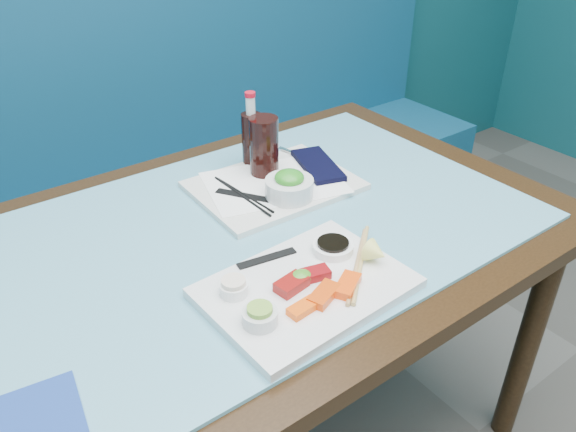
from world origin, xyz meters
TOP-DOWN VIEW (x-y plane):
  - booth_bench at (0.00, 2.29)m, footprint 3.00×0.56m
  - dining_table at (0.00, 1.45)m, footprint 1.40×0.90m
  - glass_top at (0.00, 1.45)m, footprint 1.22×0.76m
  - sashimi_plate at (-0.03, 1.21)m, footprint 0.38×0.28m
  - salmon_left at (-0.08, 1.16)m, footprint 0.06×0.03m
  - salmon_mid at (-0.03, 1.16)m, footprint 0.08×0.06m
  - salmon_right at (0.02, 1.16)m, footprint 0.08×0.06m
  - tuna_left at (-0.06, 1.22)m, footprint 0.07×0.05m
  - tuna_right at (-0.01, 1.22)m, footprint 0.06×0.04m
  - seaweed_garnish at (-0.04, 1.22)m, footprint 0.05×0.05m
  - ramekin_wasabi at (-0.16, 1.18)m, footprint 0.07×0.07m
  - wasabi_fill at (-0.16, 1.18)m, footprint 0.06×0.06m
  - ramekin_ginger at (-0.15, 1.27)m, footprint 0.06×0.06m
  - ginger_fill at (-0.15, 1.27)m, footprint 0.06×0.06m
  - soy_dish at (0.07, 1.26)m, footprint 0.09×0.09m
  - soy_fill at (0.07, 1.26)m, footprint 0.07×0.07m
  - lemon_wedge at (0.11, 1.18)m, footprint 0.05×0.05m
  - chopstick_sleeve at (-0.05, 1.32)m, footprint 0.12×0.04m
  - wooden_chopstick_a at (0.08, 1.20)m, footprint 0.19×0.16m
  - wooden_chopstick_b at (0.09, 1.20)m, footprint 0.19×0.17m
  - serving_tray at (0.14, 1.56)m, footprint 0.38×0.29m
  - paper_placemat at (0.14, 1.56)m, footprint 0.37×0.30m
  - seaweed_bowl at (0.13, 1.49)m, footprint 0.13×0.13m
  - seaweed_salad at (0.13, 1.49)m, footprint 0.08×0.08m
  - cola_glass at (0.15, 1.62)m, footprint 0.08×0.08m
  - navy_pouch at (0.28, 1.56)m, footprint 0.13×0.20m
  - fork at (0.27, 1.67)m, footprint 0.03×0.08m
  - black_chopstick_a at (0.04, 1.55)m, footprint 0.01×0.23m
  - black_chopstick_b at (0.05, 1.55)m, footprint 0.03×0.21m
  - tray_sleeve at (0.05, 1.55)m, footprint 0.09×0.12m
  - cola_bottle_body at (0.17, 1.69)m, footprint 0.06×0.06m
  - cola_bottle_neck at (0.17, 1.69)m, footprint 0.03×0.03m
  - cola_bottle_cap at (0.17, 1.69)m, footprint 0.03×0.03m
  - blue_napkin at (-0.53, 1.21)m, footprint 0.17×0.17m

SIDE VIEW (x-z plane):
  - booth_bench at x=0.00m, z-range -0.21..0.96m
  - dining_table at x=0.00m, z-range 0.29..1.04m
  - glass_top at x=0.00m, z-range 0.75..0.76m
  - blue_napkin at x=-0.53m, z-range 0.76..0.76m
  - serving_tray at x=0.14m, z-range 0.76..0.77m
  - sashimi_plate at x=-0.03m, z-range 0.76..0.78m
  - paper_placemat at x=0.14m, z-range 0.77..0.77m
  - tray_sleeve at x=0.05m, z-range 0.77..0.78m
  - black_chopstick_b at x=0.05m, z-range 0.77..0.78m
  - black_chopstick_a at x=0.04m, z-range 0.77..0.78m
  - fork at x=0.27m, z-range 0.77..0.78m
  - chopstick_sleeve at x=-0.05m, z-range 0.78..0.78m
  - navy_pouch at x=0.28m, z-range 0.77..0.79m
  - wooden_chopstick_a at x=0.08m, z-range 0.78..0.79m
  - wooden_chopstick_b at x=0.09m, z-range 0.78..0.79m
  - salmon_left at x=-0.08m, z-range 0.78..0.79m
  - soy_dish at x=0.07m, z-range 0.78..0.79m
  - salmon_right at x=0.02m, z-range 0.78..0.79m
  - salmon_mid at x=-0.03m, z-range 0.78..0.79m
  - tuna_right at x=-0.01m, z-range 0.78..0.79m
  - tuna_left at x=-0.06m, z-range 0.78..0.80m
  - ramekin_ginger at x=-0.15m, z-range 0.78..0.80m
  - seaweed_garnish at x=-0.04m, z-range 0.78..0.80m
  - ramekin_wasabi at x=-0.16m, z-range 0.78..0.80m
  - seaweed_bowl at x=0.13m, z-range 0.77..0.82m
  - soy_fill at x=0.07m, z-range 0.79..0.80m
  - lemon_wedge at x=0.11m, z-range 0.78..0.82m
  - ginger_fill at x=-0.15m, z-range 0.80..0.81m
  - wasabi_fill at x=-0.16m, z-range 0.80..0.81m
  - seaweed_salad at x=0.13m, z-range 0.80..0.84m
  - cola_bottle_body at x=0.17m, z-range 0.76..0.90m
  - cola_glass at x=0.15m, z-range 0.77..0.92m
  - cola_bottle_neck at x=0.17m, z-range 0.90..0.95m
  - cola_bottle_cap at x=0.17m, z-range 0.95..0.96m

